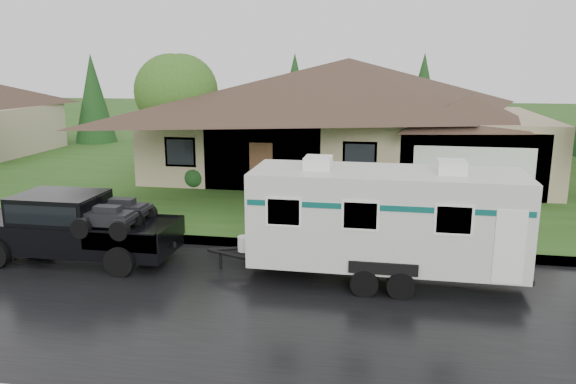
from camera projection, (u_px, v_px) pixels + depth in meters
The scene contains 9 objects.
ground at pixel (232, 271), 15.22m from camera, with size 140.00×140.00×0.00m, color #264C17.
road at pixel (209, 301), 13.31m from camera, with size 140.00×8.00×0.01m, color black.
curb at pixel (252, 243), 17.36m from camera, with size 140.00×0.50×0.15m, color gray.
lawn at pixel (310, 169), 29.59m from camera, with size 140.00×26.00×0.15m, color #264C17.
house_main at pixel (354, 104), 27.28m from camera, with size 19.44×10.80×6.90m.
tree_left_green at pixel (179, 96), 24.12m from camera, with size 3.46×3.46×5.73m.
shrub_row at pixel (338, 181), 23.64m from camera, with size 13.60×1.00×1.00m.
pickup_truck at pixel (70, 225), 15.93m from camera, with size 5.80×2.20×1.93m.
travel_trailer at pixel (385, 217), 14.25m from camera, with size 7.15×2.51×3.21m.
Camera 1 is at (4.06, -13.84, 5.53)m, focal length 35.00 mm.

